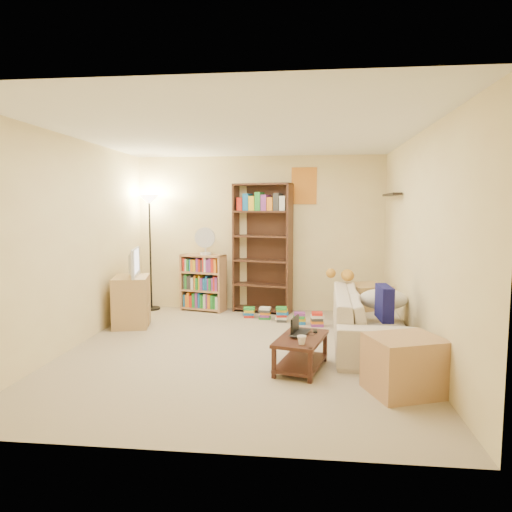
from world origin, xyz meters
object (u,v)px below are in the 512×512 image
object	(u,v)px
sofa	(370,318)
television	(130,262)
mug	(302,340)
end_cabinet	(405,365)
laptop	(305,334)
side_table	(367,305)
tall_bookshelf	(262,245)
desk_fan	(205,240)
tabby_cat	(344,275)
tv_stand	(132,301)
coffee_table	(301,350)
floor_lamp	(150,219)
short_bookshelf	(203,283)

from	to	relation	value
sofa	television	size ratio (longest dim) A/B	3.22
mug	television	distance (m)	3.06
sofa	end_cabinet	distance (m)	1.52
mug	laptop	bearing A→B (deg)	84.15
laptop	side_table	distance (m)	2.04
side_table	tall_bookshelf	bearing A→B (deg)	156.13
tall_bookshelf	desk_fan	xyz separation A→B (m)	(-0.92, -0.04, 0.07)
tabby_cat	desk_fan	size ratio (longest dim) A/B	1.14
side_table	desk_fan	bearing A→B (deg)	165.40
tv_stand	television	xyz separation A→B (m)	(0.00, 0.00, 0.55)
tv_stand	mug	bearing A→B (deg)	-50.58
television	desk_fan	xyz separation A→B (m)	(0.85, 1.01, 0.25)
coffee_table	mug	bearing A→B (deg)	-73.73
floor_lamp	side_table	size ratio (longest dim) A/B	3.18
tall_bookshelf	floor_lamp	world-z (taller)	tall_bookshelf
tv_stand	television	world-z (taller)	television
tabby_cat	floor_lamp	distance (m)	3.25
desk_fan	floor_lamp	size ratio (longest dim) A/B	0.24
short_bookshelf	end_cabinet	xyz separation A→B (m)	(2.55, -3.10, -0.20)
tabby_cat	tall_bookshelf	xyz separation A→B (m)	(-1.23, 0.73, 0.36)
laptop	desk_fan	size ratio (longest dim) A/B	0.94
mug	short_bookshelf	world-z (taller)	short_bookshelf
short_bookshelf	end_cabinet	distance (m)	4.02
short_bookshelf	sofa	bearing A→B (deg)	-18.94
desk_fan	laptop	bearing A→B (deg)	-57.16
floor_lamp	end_cabinet	size ratio (longest dim) A/B	3.03
television	end_cabinet	bearing A→B (deg)	-135.52
tv_stand	end_cabinet	size ratio (longest dim) A/B	1.13
sofa	side_table	world-z (taller)	sofa
tall_bookshelf	side_table	size ratio (longest dim) A/B	3.48
tv_stand	floor_lamp	size ratio (longest dim) A/B	0.37
desk_fan	tv_stand	bearing A→B (deg)	-130.30
tv_stand	desk_fan	distance (m)	1.54
sofa	mug	distance (m)	1.51
tabby_cat	side_table	size ratio (longest dim) A/B	0.86
sofa	side_table	size ratio (longest dim) A/B	3.78
tabby_cat	desk_fan	xyz separation A→B (m)	(-2.15, 0.69, 0.42)
television	tall_bookshelf	world-z (taller)	tall_bookshelf
mug	desk_fan	distance (m)	3.30
desk_fan	television	bearing A→B (deg)	-130.30
tv_stand	tall_bookshelf	xyz separation A→B (m)	(1.77, 1.05, 0.73)
tall_bookshelf	short_bookshelf	size ratio (longest dim) A/B	2.24
tv_stand	tall_bookshelf	bearing A→B (deg)	16.61
sofa	floor_lamp	bearing A→B (deg)	67.29
short_bookshelf	tabby_cat	bearing A→B (deg)	-4.37
coffee_table	short_bookshelf	bearing A→B (deg)	136.37
laptop	television	bearing A→B (deg)	74.45
tv_stand	side_table	bearing A→B (deg)	-7.89
tall_bookshelf	floor_lamp	xyz separation A→B (m)	(-1.84, -0.02, 0.41)
tabby_cat	floor_lamp	size ratio (longest dim) A/B	0.27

